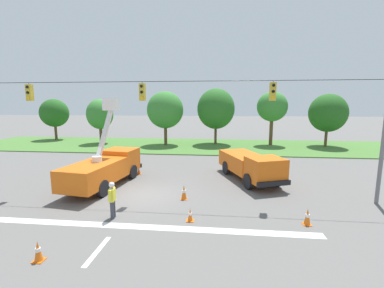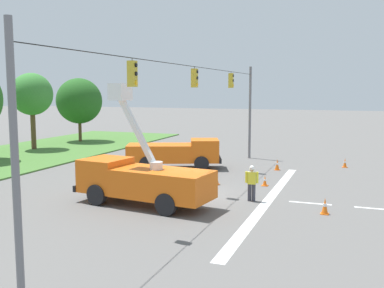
% 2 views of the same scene
% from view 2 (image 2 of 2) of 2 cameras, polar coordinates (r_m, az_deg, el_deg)
% --- Properties ---
extents(ground_plane, '(200.00, 200.00, 0.00)m').
position_cam_2_polar(ground_plane, '(23.77, 0.23, -6.29)').
color(ground_plane, '#605E5B').
extents(lane_markings, '(17.60, 15.25, 0.01)m').
position_cam_2_polar(lane_markings, '(22.56, 13.45, -7.20)').
color(lane_markings, silver).
rests_on(lane_markings, ground).
extents(signal_gantry, '(26.20, 0.33, 7.20)m').
position_cam_2_polar(signal_gantry, '(23.22, 0.29, 4.45)').
color(signal_gantry, slate).
rests_on(signal_gantry, ground).
extents(tree_far_east, '(3.81, 3.60, 6.89)m').
position_cam_2_polar(tree_far_east, '(42.66, -19.68, 5.93)').
color(tree_far_east, brown).
rests_on(tree_far_east, ground).
extents(tree_east_end, '(4.44, 4.75, 6.58)m').
position_cam_2_polar(tree_east_end, '(47.70, -14.14, 5.32)').
color(tree_east_end, brown).
rests_on(tree_east_end, ground).
extents(utility_truck_bucket_lift, '(3.13, 6.93, 5.73)m').
position_cam_2_polar(utility_truck_bucket_lift, '(21.34, -6.46, -4.33)').
color(utility_truck_bucket_lift, orange).
rests_on(utility_truck_bucket_lift, ground).
extents(utility_truck_support_near, '(4.35, 6.79, 2.02)m').
position_cam_2_polar(utility_truck_support_near, '(31.00, -2.10, -1.09)').
color(utility_truck_support_near, orange).
rests_on(utility_truck_support_near, ground).
extents(road_worker, '(0.28, 0.65, 1.77)m').
position_cam_2_polar(road_worker, '(22.17, 7.60, -4.68)').
color(road_worker, '#383842').
rests_on(road_worker, ground).
extents(traffic_cone_foreground_right, '(0.36, 0.36, 0.61)m').
position_cam_2_polar(traffic_cone_foreground_right, '(25.86, 9.24, -4.64)').
color(traffic_cone_foreground_right, orange).
rests_on(traffic_cone_foreground_right, ground).
extents(traffic_cone_mid_left, '(0.36, 0.36, 0.73)m').
position_cam_2_polar(traffic_cone_mid_left, '(20.69, 16.52, -7.57)').
color(traffic_cone_mid_left, orange).
rests_on(traffic_cone_mid_left, ground).
extents(traffic_cone_mid_right, '(0.36, 0.36, 0.66)m').
position_cam_2_polar(traffic_cone_mid_right, '(33.25, 18.84, -2.28)').
color(traffic_cone_mid_right, orange).
rests_on(traffic_cone_mid_right, ground).
extents(traffic_cone_near_bucket, '(0.36, 0.36, 0.76)m').
position_cam_2_polar(traffic_cone_near_bucket, '(30.98, 10.76, -2.58)').
color(traffic_cone_near_bucket, orange).
rests_on(traffic_cone_near_bucket, ground).
extents(traffic_cone_lane_edge_a, '(0.36, 0.36, 0.82)m').
position_cam_2_polar(traffic_cone_lane_edge_a, '(25.84, 3.08, -4.28)').
color(traffic_cone_lane_edge_a, orange).
rests_on(traffic_cone_lane_edge_a, ground).
extents(traffic_cone_lane_edge_b, '(0.36, 0.36, 0.67)m').
position_cam_2_polar(traffic_cone_lane_edge_b, '(24.05, -10.99, -5.46)').
color(traffic_cone_lane_edge_b, orange).
rests_on(traffic_cone_lane_edge_b, ground).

